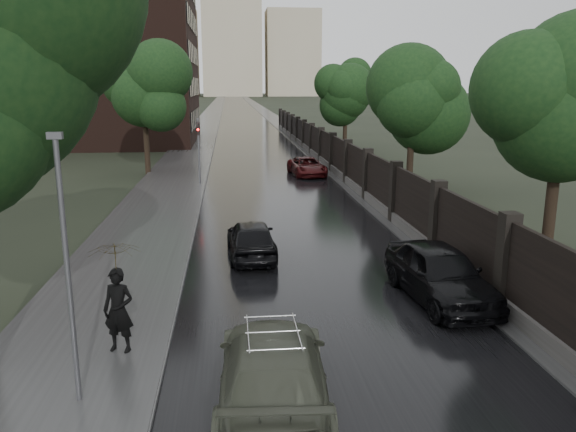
{
  "coord_description": "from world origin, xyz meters",
  "views": [
    {
      "loc": [
        -2.5,
        -8.26,
        5.87
      ],
      "look_at": [
        -0.57,
        10.32,
        1.5
      ],
      "focal_mm": 35.0,
      "sensor_mm": 36.0,
      "label": 1
    }
  ],
  "objects_px": {
    "volga_sedan": "(273,370)",
    "tree_right_b": "(413,102)",
    "tree_right_c": "(346,96)",
    "tree_left_far": "(144,95)",
    "tree_right_a": "(561,116)",
    "car_right_far": "(307,166)",
    "pedestrian_umbrella": "(115,265)",
    "lamp_post": "(68,271)",
    "car_right_near": "(440,273)",
    "hatchback_left": "(251,238)",
    "traffic_light": "(199,146)"
  },
  "relations": [
    {
      "from": "volga_sedan",
      "to": "tree_right_b",
      "type": "bearing_deg",
      "value": -110.6
    },
    {
      "from": "tree_right_c",
      "to": "volga_sedan",
      "type": "distance_m",
      "value": 40.16
    },
    {
      "from": "tree_left_far",
      "to": "tree_right_a",
      "type": "xyz_separation_m",
      "value": [
        15.5,
        -22.0,
        -0.29
      ]
    },
    {
      "from": "tree_left_far",
      "to": "tree_right_c",
      "type": "relative_size",
      "value": 1.05
    },
    {
      "from": "tree_left_far",
      "to": "car_right_far",
      "type": "height_order",
      "value": "tree_left_far"
    },
    {
      "from": "tree_left_far",
      "to": "pedestrian_umbrella",
      "type": "xyz_separation_m",
      "value": [
        3.01,
        -26.55,
        -3.12
      ]
    },
    {
      "from": "tree_right_c",
      "to": "lamp_post",
      "type": "height_order",
      "value": "tree_right_c"
    },
    {
      "from": "tree_left_far",
      "to": "tree_right_b",
      "type": "xyz_separation_m",
      "value": [
        15.5,
        -8.0,
        -0.29
      ]
    },
    {
      "from": "tree_right_a",
      "to": "volga_sedan",
      "type": "bearing_deg",
      "value": -143.68
    },
    {
      "from": "tree_right_c",
      "to": "car_right_near",
      "type": "xyz_separation_m",
      "value": [
        -4.28,
        -34.02,
        -4.16
      ]
    },
    {
      "from": "tree_right_c",
      "to": "car_right_near",
      "type": "height_order",
      "value": "tree_right_c"
    },
    {
      "from": "hatchback_left",
      "to": "car_right_near",
      "type": "xyz_separation_m",
      "value": [
        5.05,
        -4.56,
        0.11
      ]
    },
    {
      "from": "car_right_far",
      "to": "hatchback_left",
      "type": "bearing_deg",
      "value": -109.41
    },
    {
      "from": "tree_right_b",
      "to": "pedestrian_umbrella",
      "type": "bearing_deg",
      "value": -123.94
    },
    {
      "from": "traffic_light",
      "to": "hatchback_left",
      "type": "bearing_deg",
      "value": -80.28
    },
    {
      "from": "tree_right_b",
      "to": "car_right_near",
      "type": "xyz_separation_m",
      "value": [
        -4.28,
        -16.02,
        -4.16
      ]
    },
    {
      "from": "tree_right_c",
      "to": "traffic_light",
      "type": "bearing_deg",
      "value": -128.18
    },
    {
      "from": "traffic_light",
      "to": "hatchback_left",
      "type": "height_order",
      "value": "traffic_light"
    },
    {
      "from": "car_right_far",
      "to": "pedestrian_umbrella",
      "type": "xyz_separation_m",
      "value": [
        -7.57,
        -24.89,
        1.52
      ]
    },
    {
      "from": "tree_right_a",
      "to": "traffic_light",
      "type": "xyz_separation_m",
      "value": [
        -11.8,
        16.99,
        -2.55
      ]
    },
    {
      "from": "traffic_light",
      "to": "tree_left_far",
      "type": "bearing_deg",
      "value": 126.47
    },
    {
      "from": "car_right_far",
      "to": "pedestrian_umbrella",
      "type": "bearing_deg",
      "value": -112.41
    },
    {
      "from": "tree_left_far",
      "to": "hatchback_left",
      "type": "xyz_separation_m",
      "value": [
        6.18,
        -19.46,
        -4.57
      ]
    },
    {
      "from": "tree_right_c",
      "to": "hatchback_left",
      "type": "relative_size",
      "value": 1.77
    },
    {
      "from": "car_right_far",
      "to": "car_right_near",
      "type": "bearing_deg",
      "value": -93.87
    },
    {
      "from": "tree_left_far",
      "to": "hatchback_left",
      "type": "relative_size",
      "value": 1.86
    },
    {
      "from": "traffic_light",
      "to": "tree_right_b",
      "type": "bearing_deg",
      "value": -14.24
    },
    {
      "from": "hatchback_left",
      "to": "traffic_light",
      "type": "bearing_deg",
      "value": -82.48
    },
    {
      "from": "lamp_post",
      "to": "tree_right_a",
      "type": "bearing_deg",
      "value": 26.74
    },
    {
      "from": "volga_sedan",
      "to": "pedestrian_umbrella",
      "type": "height_order",
      "value": "pedestrian_umbrella"
    },
    {
      "from": "hatchback_left",
      "to": "pedestrian_umbrella",
      "type": "distance_m",
      "value": 7.9
    },
    {
      "from": "tree_right_b",
      "to": "car_right_far",
      "type": "bearing_deg",
      "value": 127.79
    },
    {
      "from": "tree_right_c",
      "to": "lamp_post",
      "type": "xyz_separation_m",
      "value": [
        -12.9,
        -38.5,
        -2.28
      ]
    },
    {
      "from": "tree_right_c",
      "to": "lamp_post",
      "type": "bearing_deg",
      "value": -108.52
    },
    {
      "from": "tree_right_b",
      "to": "car_right_far",
      "type": "distance_m",
      "value": 9.12
    },
    {
      "from": "car_right_near",
      "to": "pedestrian_umbrella",
      "type": "distance_m",
      "value": 8.69
    },
    {
      "from": "hatchback_left",
      "to": "car_right_far",
      "type": "xyz_separation_m",
      "value": [
        4.41,
        17.8,
        -0.07
      ]
    },
    {
      "from": "tree_left_far",
      "to": "tree_right_c",
      "type": "height_order",
      "value": "tree_left_far"
    },
    {
      "from": "tree_right_c",
      "to": "traffic_light",
      "type": "xyz_separation_m",
      "value": [
        -11.8,
        -15.01,
        -2.55
      ]
    },
    {
      "from": "tree_left_far",
      "to": "pedestrian_umbrella",
      "type": "height_order",
      "value": "tree_left_far"
    },
    {
      "from": "traffic_light",
      "to": "pedestrian_umbrella",
      "type": "xyz_separation_m",
      "value": [
        -0.69,
        -21.55,
        -0.27
      ]
    },
    {
      "from": "tree_right_b",
      "to": "pedestrian_umbrella",
      "type": "height_order",
      "value": "tree_right_b"
    },
    {
      "from": "tree_right_b",
      "to": "tree_left_far",
      "type": "bearing_deg",
      "value": 152.7
    },
    {
      "from": "tree_right_a",
      "to": "tree_left_far",
      "type": "bearing_deg",
      "value": 125.17
    },
    {
      "from": "tree_left_far",
      "to": "volga_sedan",
      "type": "relative_size",
      "value": 1.48
    },
    {
      "from": "traffic_light",
      "to": "car_right_near",
      "type": "height_order",
      "value": "traffic_light"
    },
    {
      "from": "hatchback_left",
      "to": "car_right_near",
      "type": "height_order",
      "value": "car_right_near"
    },
    {
      "from": "tree_right_c",
      "to": "tree_right_a",
      "type": "bearing_deg",
      "value": -90.0
    },
    {
      "from": "car_right_near",
      "to": "car_right_far",
      "type": "height_order",
      "value": "car_right_near"
    },
    {
      "from": "tree_right_a",
      "to": "car_right_far",
      "type": "bearing_deg",
      "value": 103.58
    }
  ]
}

